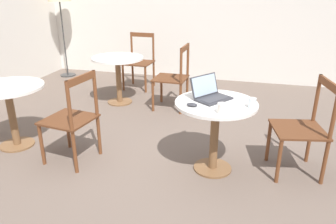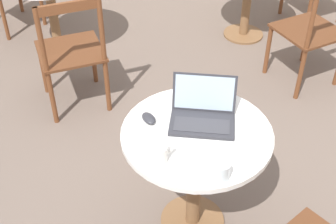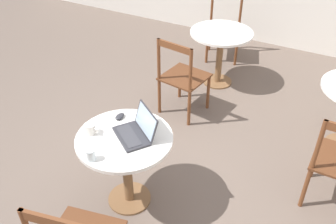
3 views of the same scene
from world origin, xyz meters
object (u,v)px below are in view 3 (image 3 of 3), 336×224
Objects in this scene: cafe_table_far at (221,43)px; drinking_glass at (91,155)px; chair_far_front at (182,78)px; chair_far_back at (224,26)px; cafe_table_near at (125,152)px; laptop at (136,131)px; mug at (90,129)px; mouse at (120,116)px.

cafe_table_far is 2.55m from drinking_glass.
drinking_glass is (0.12, -1.72, 0.29)m from chair_far_front.
chair_far_front is at bearing -85.97° from chair_far_back.
cafe_table_near is 1.00× the size of cafe_table_far.
cafe_table_near is at bearing -138.64° from laptop.
chair_far_back reaches higher than mug.
cafe_table_far is 8.58× the size of drinking_glass.
chair_far_back is (-0.11, 1.56, 0.00)m from chair_far_front.
laptop reaches higher than cafe_table_near.
laptop reaches higher than mug.
chair_far_front is (-0.18, 1.40, -0.09)m from cafe_table_near.
chair_far_front is 1.52m from mug.
cafe_table_far is (-0.07, 2.23, 0.00)m from cafe_table_near.
mouse is at bearing -89.33° from chair_far_front.
chair_far_back is 2.94m from laptop.
chair_far_front is at bearing 93.84° from drinking_glass.
chair_far_front reaches higher than cafe_table_far.
mouse is (-0.17, 0.19, 0.17)m from cafe_table_near.
laptop is 0.36m from mug.
chair_far_front is at bearing 100.81° from laptop.
drinking_glass reaches higher than mug.
mug reaches higher than cafe_table_near.
cafe_table_far is 6.20× the size of mug.
chair_far_front is 1.56m from chair_far_back.
laptop is (0.26, -1.34, 0.29)m from chair_far_front.
chair_far_back is 3.06m from mug.
chair_far_back is 3.30m from drinking_glass.
cafe_table_near is 6.20× the size of mug.
chair_far_back is at bearing 92.57° from mouse.
drinking_glass reaches higher than mouse.
cafe_table_near is 0.22m from laptop.
chair_far_back is 2.78m from mouse.
cafe_table_near is at bearing -48.84° from mouse.
mouse is (-0.24, 0.13, -0.03)m from laptop.
chair_far_front reaches higher than cafe_table_near.
cafe_table_far is 0.77m from chair_far_back.
cafe_table_near is at bearing -82.51° from chair_far_front.
laptop is at bearing 69.89° from drinking_glass.
laptop reaches higher than cafe_table_far.
chair_far_front is at bearing 90.67° from mouse.
laptop is at bearing -86.34° from cafe_table_far.
mouse is (0.12, -2.77, 0.26)m from chair_far_back.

